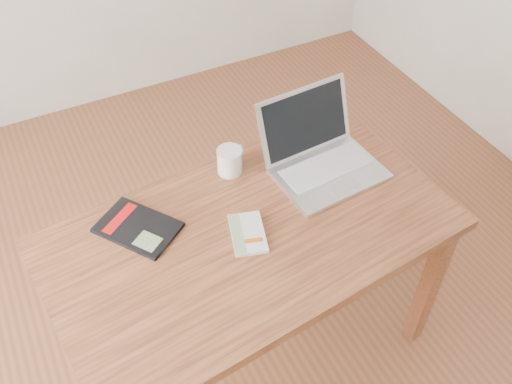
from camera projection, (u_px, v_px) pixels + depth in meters
name	position (u px, v px, depth m)	size (l,w,h in m)	color
room	(161.00, 97.00, 1.37)	(4.04, 4.04, 2.70)	brown
desk	(251.00, 247.00, 1.93)	(1.40, 0.90, 0.75)	brown
white_guidebook	(248.00, 234.00, 1.85)	(0.15, 0.20, 0.02)	silver
black_guidebook	(138.00, 227.00, 1.87)	(0.29, 0.31, 0.01)	black
laptop	(321.00, 155.00, 2.05)	(0.40, 0.37, 0.25)	silver
coffee_mug	(230.00, 160.00, 2.03)	(0.12, 0.09, 0.10)	white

